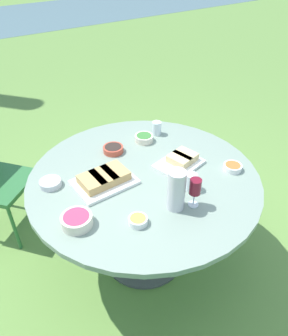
{
  "coord_description": "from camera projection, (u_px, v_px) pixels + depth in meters",
  "views": [
    {
      "loc": [
        -0.89,
        -1.33,
        2.01
      ],
      "look_at": [
        0.0,
        0.0,
        0.82
      ],
      "focal_mm": 35.0,
      "sensor_mm": 36.0,
      "label": 1
    }
  ],
  "objects": [
    {
      "name": "ground_plane",
      "position": [
        144.0,
        255.0,
        2.48
      ],
      "size": [
        40.0,
        40.0,
        0.0
      ],
      "primitive_type": "plane",
      "color": "#668E42"
    },
    {
      "name": "dining_table",
      "position": [
        144.0,
        189.0,
        2.09
      ],
      "size": [
        1.43,
        1.43,
        0.76
      ],
      "color": "#4C4C51",
      "rests_on": "ground_plane"
    },
    {
      "name": "water_pitcher",
      "position": [
        176.0,
        190.0,
        1.73
      ],
      "size": [
        0.11,
        0.1,
        0.24
      ],
      "color": "silver",
      "rests_on": "dining_table"
    },
    {
      "name": "wine_glass",
      "position": [
        195.0,
        188.0,
        1.74
      ],
      "size": [
        0.06,
        0.06,
        0.18
      ],
      "color": "silver",
      "rests_on": "dining_table"
    },
    {
      "name": "platter_bread_main",
      "position": [
        181.0,
        161.0,
        2.11
      ],
      "size": [
        0.33,
        0.28,
        0.07
      ],
      "color": "white",
      "rests_on": "dining_table"
    },
    {
      "name": "platter_charcuterie",
      "position": [
        104.0,
        179.0,
        1.95
      ],
      "size": [
        0.36,
        0.27,
        0.07
      ],
      "color": "white",
      "rests_on": "dining_table"
    },
    {
      "name": "bowl_fries",
      "position": [
        138.0,
        220.0,
        1.69
      ],
      "size": [
        0.1,
        0.1,
        0.04
      ],
      "color": "white",
      "rests_on": "dining_table"
    },
    {
      "name": "bowl_salad",
      "position": [
        144.0,
        138.0,
        2.34
      ],
      "size": [
        0.13,
        0.13,
        0.05
      ],
      "color": "beige",
      "rests_on": "dining_table"
    },
    {
      "name": "bowl_olives",
      "position": [
        113.0,
        149.0,
        2.23
      ],
      "size": [
        0.14,
        0.14,
        0.04
      ],
      "color": "#B74733",
      "rests_on": "dining_table"
    },
    {
      "name": "bowl_dip_red",
      "position": [
        77.0,
        220.0,
        1.68
      ],
      "size": [
        0.16,
        0.16,
        0.06
      ],
      "color": "beige",
      "rests_on": "dining_table"
    },
    {
      "name": "bowl_dip_cream",
      "position": [
        50.0,
        183.0,
        1.94
      ],
      "size": [
        0.13,
        0.13,
        0.04
      ],
      "color": "silver",
      "rests_on": "dining_table"
    },
    {
      "name": "bowl_roasted_veg",
      "position": [
        233.0,
        167.0,
        2.07
      ],
      "size": [
        0.12,
        0.12,
        0.04
      ],
      "color": "white",
      "rests_on": "dining_table"
    },
    {
      "name": "cup_water_near",
      "position": [
        157.0,
        128.0,
        2.41
      ],
      "size": [
        0.07,
        0.07,
        0.1
      ],
      "color": "silver",
      "rests_on": "dining_table"
    },
    {
      "name": "cup_water_far",
      "position": [
        191.0,
        182.0,
        1.9
      ],
      "size": [
        0.07,
        0.07,
        0.11
      ],
      "color": "silver",
      "rests_on": "dining_table"
    }
  ]
}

